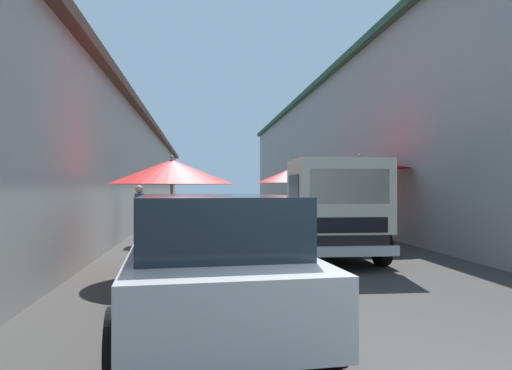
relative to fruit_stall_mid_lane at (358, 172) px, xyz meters
name	(u,v)px	position (x,y,z in m)	size (l,w,h in m)	color
ground	(249,232)	(3.63, 2.64, -1.96)	(90.00, 90.00, 0.00)	#3D3A38
building_left_whitewash	(47,169)	(5.88, 10.02, 0.26)	(49.80, 7.50, 4.41)	beige
building_right_concrete	(421,145)	(5.88, -4.73, 1.32)	(49.80, 7.50, 6.53)	gray
fruit_stall_mid_lane	(358,172)	(0.00, 0.00, 0.00)	(2.79, 2.79, 2.46)	#9E9EA3
fruit_stall_near_left	(287,184)	(3.81, 1.28, -0.29)	(2.20, 2.20, 2.23)	#9E9EA3
fruit_stall_far_right	(170,188)	(-3.92, 4.87, -0.44)	(2.23, 2.23, 2.11)	#9E9EA3
hatchback_car	(212,261)	(-7.34, 4.20, -1.22)	(4.03, 2.17, 1.45)	#ADAFB5
delivery_truck	(329,211)	(-2.92, 1.64, -0.92)	(4.95, 2.04, 2.08)	black
vendor_by_crates	(139,210)	(0.44, 5.96, -1.05)	(0.62, 0.30, 1.59)	#665B4C
parked_scooter	(170,215)	(5.92, 5.47, -1.51)	(1.69, 0.44, 1.14)	black
plastic_stool	(320,219)	(5.02, -0.26, -1.63)	(0.30, 0.30, 0.43)	red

